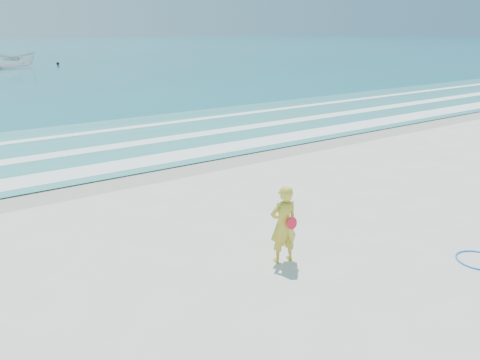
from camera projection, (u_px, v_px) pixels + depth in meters
ground at (328, 281)px, 9.59m from camera, size 400.00×400.00×0.00m
wet_sand at (148, 173)px, 16.64m from camera, size 400.00×2.40×0.00m
shallow at (101, 144)px, 20.53m from camera, size 400.00×10.00×0.01m
foam_near at (134, 163)px, 17.64m from camera, size 400.00×1.40×0.01m
foam_mid at (108, 147)px, 19.91m from camera, size 400.00×0.90×0.01m
foam_far at (84, 133)px, 22.49m from camera, size 400.00×0.60×0.01m
hoop at (478, 260)px, 10.43m from camera, size 1.23×1.23×0.03m
boat at (15, 60)px, 55.99m from camera, size 4.98×2.22×1.87m
buoy at (58, 64)px, 60.86m from camera, size 0.40×0.40×0.40m
woman at (284, 224)px, 10.16m from camera, size 0.71×0.52×1.76m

